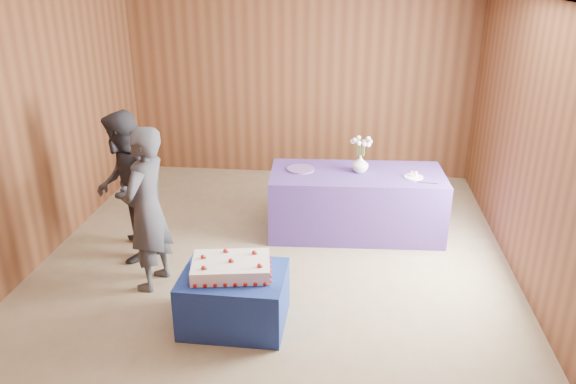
# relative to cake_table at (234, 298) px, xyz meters

# --- Properties ---
(ground) EXTENTS (6.00, 6.00, 0.00)m
(ground) POSITION_rel_cake_table_xyz_m (0.21, 0.96, -0.25)
(ground) COLOR gray
(ground) RESTS_ON ground
(room_shell) EXTENTS (5.04, 6.04, 2.72)m
(room_shell) POSITION_rel_cake_table_xyz_m (0.21, 0.96, 1.55)
(room_shell) COLOR brown
(room_shell) RESTS_ON ground
(cake_table) EXTENTS (0.91, 0.71, 0.50)m
(cake_table) POSITION_rel_cake_table_xyz_m (0.00, 0.00, 0.00)
(cake_table) COLOR navy
(cake_table) RESTS_ON ground
(serving_table) EXTENTS (2.04, 1.00, 0.75)m
(serving_table) POSITION_rel_cake_table_xyz_m (1.07, 1.97, 0.12)
(serving_table) COLOR #503188
(serving_table) RESTS_ON ground
(sheet_cake) EXTENTS (0.76, 0.58, 0.16)m
(sheet_cake) POSITION_rel_cake_table_xyz_m (-0.02, 0.01, 0.31)
(sheet_cake) COLOR white
(sheet_cake) RESTS_ON cake_table
(vase) EXTENTS (0.19, 0.19, 0.20)m
(vase) POSITION_rel_cake_table_xyz_m (1.09, 2.01, 0.60)
(vase) COLOR silver
(vase) RESTS_ON serving_table
(flower_spray) EXTENTS (0.25, 0.24, 0.19)m
(flower_spray) POSITION_rel_cake_table_xyz_m (1.09, 2.01, 0.86)
(flower_spray) COLOR #386C2B
(flower_spray) RESTS_ON vase
(platter) EXTENTS (0.36, 0.36, 0.02)m
(platter) POSITION_rel_cake_table_xyz_m (0.41, 2.00, 0.51)
(platter) COLOR #6C4993
(platter) RESTS_ON serving_table
(plate) EXTENTS (0.24, 0.24, 0.01)m
(plate) POSITION_rel_cake_table_xyz_m (1.70, 1.89, 0.51)
(plate) COLOR white
(plate) RESTS_ON serving_table
(cake_slice) EXTENTS (0.08, 0.07, 0.08)m
(cake_slice) POSITION_rel_cake_table_xyz_m (1.70, 1.89, 0.54)
(cake_slice) COLOR white
(cake_slice) RESTS_ON plate
(knife) EXTENTS (0.26, 0.05, 0.00)m
(knife) POSITION_rel_cake_table_xyz_m (1.81, 1.72, 0.50)
(knife) COLOR silver
(knife) RESTS_ON serving_table
(guest_left) EXTENTS (0.50, 0.66, 1.63)m
(guest_left) POSITION_rel_cake_table_xyz_m (-0.94, 0.56, 0.57)
(guest_left) COLOR #393A43
(guest_left) RESTS_ON ground
(guest_right) EXTENTS (0.80, 0.92, 1.62)m
(guest_right) POSITION_rel_cake_table_xyz_m (-1.37, 1.10, 0.56)
(guest_right) COLOR #2E2E37
(guest_right) RESTS_ON ground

